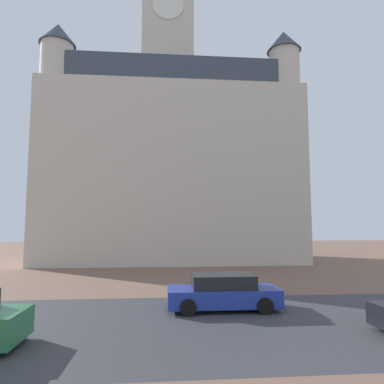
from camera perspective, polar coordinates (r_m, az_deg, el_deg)
ground_plane at (r=13.93m, az=2.05°, el=-20.01°), size 120.00×120.00×0.00m
street_asphalt_strip at (r=12.85m, az=2.71°, el=-21.24°), size 120.00×8.72×0.00m
landmark_building at (r=34.63m, az=-3.48°, el=5.64°), size 24.17×11.74×33.03m
car_blue at (r=14.67m, az=5.20°, el=-16.51°), size 4.57×2.08×1.43m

